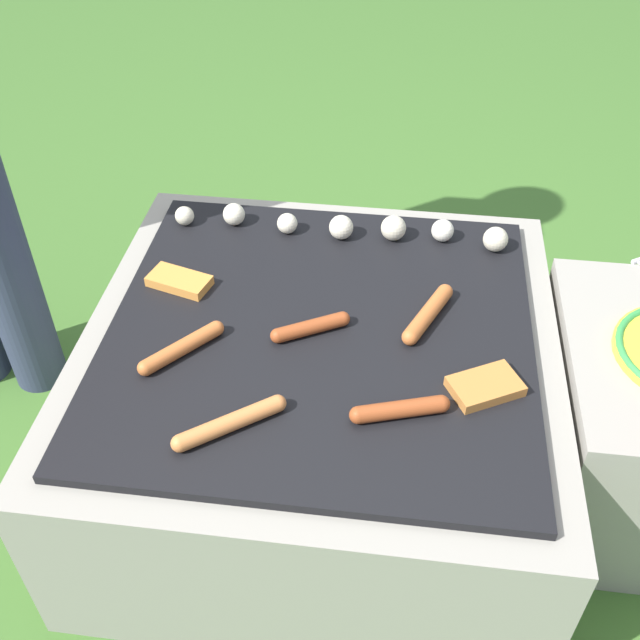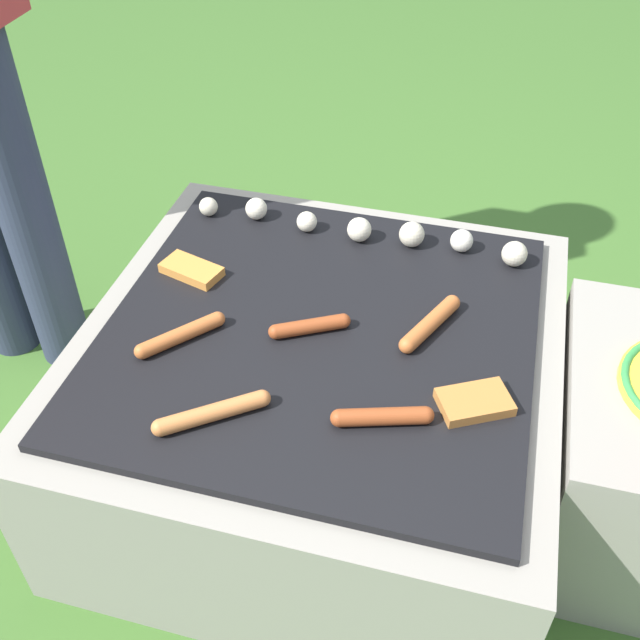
% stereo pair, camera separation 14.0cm
% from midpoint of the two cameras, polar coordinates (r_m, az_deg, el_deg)
% --- Properties ---
extents(ground_plane, '(14.00, 14.00, 0.00)m').
position_cam_midpoint_polar(ground_plane, '(1.72, 2.38, -10.88)').
color(ground_plane, '#3D6628').
extents(grill, '(0.91, 0.91, 0.41)m').
position_cam_midpoint_polar(grill, '(1.56, 2.58, -6.35)').
color(grill, gray).
rests_on(grill, ground_plane).
extents(sausage_mid_left, '(0.09, 0.17, 0.03)m').
position_cam_midpoint_polar(sausage_mid_left, '(1.43, 11.20, -0.38)').
color(sausage_mid_left, '#B7602D').
rests_on(sausage_mid_left, grill).
extents(sausage_front_center, '(0.17, 0.13, 0.03)m').
position_cam_midpoint_polar(sausage_front_center, '(1.25, -5.05, -7.21)').
color(sausage_front_center, '#C6753D').
rests_on(sausage_front_center, grill).
extents(sausage_mid_right, '(0.17, 0.07, 0.03)m').
position_cam_midpoint_polar(sausage_mid_right, '(1.25, 8.00, -7.46)').
color(sausage_mid_right, '#93421E').
rests_on(sausage_mid_right, grill).
extents(sausage_front_left, '(0.13, 0.15, 0.03)m').
position_cam_midpoint_polar(sausage_front_left, '(1.39, -7.76, -1.26)').
color(sausage_front_left, '#B7602D').
rests_on(sausage_front_left, grill).
extents(sausage_back_center, '(0.14, 0.09, 0.03)m').
position_cam_midpoint_polar(sausage_back_center, '(1.40, 2.08, -0.61)').
color(sausage_back_center, '#93421E').
rests_on(sausage_back_center, grill).
extents(bread_slice_center, '(0.14, 0.12, 0.02)m').
position_cam_midpoint_polar(bread_slice_center, '(1.31, 14.74, -6.22)').
color(bread_slice_center, '#B27033').
rests_on(bread_slice_center, grill).
extents(bread_slice_left, '(0.14, 0.10, 0.02)m').
position_cam_midpoint_polar(bread_slice_left, '(1.55, -7.22, 3.71)').
color(bread_slice_left, '#D18438').
rests_on(bread_slice_left, grill).
extents(mushroom_row, '(0.73, 0.08, 0.05)m').
position_cam_midpoint_polar(mushroom_row, '(1.63, 6.60, 6.74)').
color(mushroom_row, beige).
rests_on(mushroom_row, grill).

